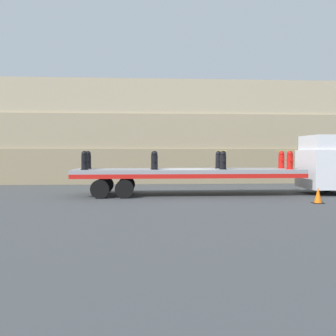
{
  "coord_description": "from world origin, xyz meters",
  "views": [
    {
      "loc": [
        -2.14,
        -17.99,
        2.06
      ],
      "look_at": [
        -0.96,
        0.0,
        1.31
      ],
      "focal_mm": 40.0,
      "sensor_mm": 36.0,
      "label": 1
    }
  ],
  "objects": [
    {
      "name": "ground_plane",
      "position": [
        0.0,
        0.0,
        0.0
      ],
      "size": [
        120.0,
        120.0,
        0.0
      ],
      "primitive_type": "plane",
      "color": "#3F4244"
    },
    {
      "name": "traffic_cone",
      "position": [
        4.93,
        -3.32,
        0.32
      ],
      "size": [
        0.41,
        0.41,
        0.66
      ],
      "color": "black",
      "rests_on": "ground_plane"
    },
    {
      "name": "fire_hydrant_black_far_2",
      "position": [
        1.62,
        0.55,
        1.69
      ],
      "size": [
        0.36,
        0.57,
        0.88
      ],
      "color": "black",
      "rests_on": "flatbed_trailer"
    },
    {
      "name": "cargo_strap_rear",
      "position": [
        1.62,
        0.0,
        2.15
      ],
      "size": [
        0.05,
        2.71,
        0.01
      ],
      "color": "yellow",
      "rests_on": "fire_hydrant_black_near_2"
    },
    {
      "name": "cargo_strap_middle",
      "position": [
        4.85,
        0.0,
        2.15
      ],
      "size": [
        0.05,
        2.71,
        0.01
      ],
      "color": "yellow",
      "rests_on": "fire_hydrant_red_near_3"
    },
    {
      "name": "fire_hydrant_red_near_3",
      "position": [
        4.85,
        -0.55,
        1.69
      ],
      "size": [
        0.36,
        0.57,
        0.88
      ],
      "color": "red",
      "rests_on": "flatbed_trailer"
    },
    {
      "name": "fire_hydrant_black_near_1",
      "position": [
        -1.62,
        -0.55,
        1.69
      ],
      "size": [
        0.36,
        0.57,
        0.88
      ],
      "color": "black",
      "rests_on": "flatbed_trailer"
    },
    {
      "name": "flatbed_trailer",
      "position": [
        -0.5,
        0.0,
        1.06
      ],
      "size": [
        10.91,
        2.61,
        1.26
      ],
      "color": "gray",
      "rests_on": "ground_plane"
    },
    {
      "name": "rock_cliff",
      "position": [
        0.0,
        7.91,
        3.45
      ],
      "size": [
        60.0,
        3.3,
        6.89
      ],
      "color": "gray",
      "rests_on": "ground_plane"
    },
    {
      "name": "truck_cab",
      "position": [
        7.15,
        0.0,
        1.48
      ],
      "size": [
        2.5,
        2.57,
        2.9
      ],
      "color": "silver",
      "rests_on": "ground_plane"
    },
    {
      "name": "fire_hydrant_red_far_3",
      "position": [
        4.85,
        0.55,
        1.69
      ],
      "size": [
        0.36,
        0.57,
        0.88
      ],
      "color": "red",
      "rests_on": "flatbed_trailer"
    },
    {
      "name": "fire_hydrant_black_far_1",
      "position": [
        -1.62,
        0.55,
        1.69
      ],
      "size": [
        0.36,
        0.57,
        0.88
      ],
      "color": "black",
      "rests_on": "flatbed_trailer"
    },
    {
      "name": "fire_hydrant_black_near_2",
      "position": [
        1.62,
        -0.55,
        1.69
      ],
      "size": [
        0.36,
        0.57,
        0.88
      ],
      "color": "black",
      "rests_on": "flatbed_trailer"
    },
    {
      "name": "fire_hydrant_black_near_0",
      "position": [
        -4.85,
        -0.55,
        1.69
      ],
      "size": [
        0.36,
        0.57,
        0.88
      ],
      "color": "black",
      "rests_on": "flatbed_trailer"
    },
    {
      "name": "fire_hydrant_black_far_0",
      "position": [
        -4.85,
        0.55,
        1.69
      ],
      "size": [
        0.36,
        0.57,
        0.88
      ],
      "color": "black",
      "rests_on": "flatbed_trailer"
    }
  ]
}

